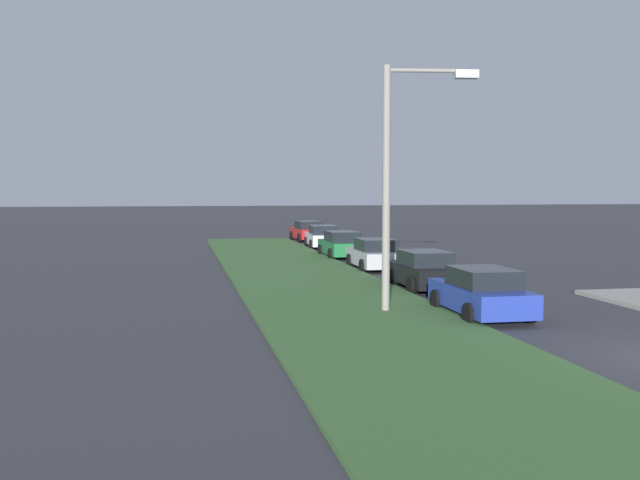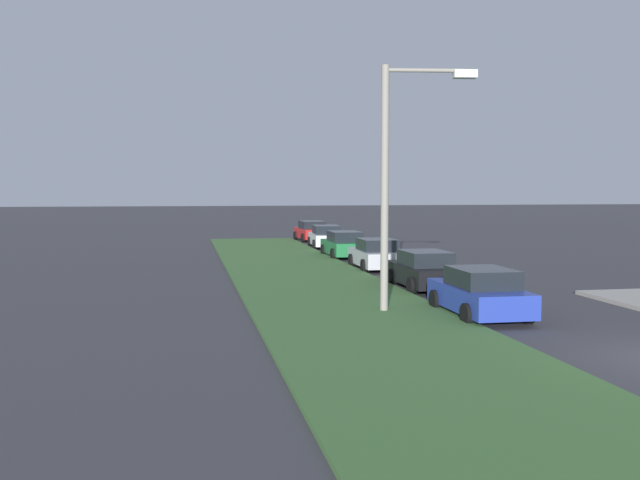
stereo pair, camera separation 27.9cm
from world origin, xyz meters
TOP-DOWN VIEW (x-y plane):
  - grass_median at (10.00, 6.09)m, footprint 60.00×6.00m
  - parked_car_blue at (6.29, 2.38)m, footprint 4.32×2.06m
  - parked_car_black at (12.31, 2.06)m, footprint 4.30×2.03m
  - parked_car_silver at (19.08, 2.10)m, footprint 4.33×2.08m
  - parked_car_green at (25.21, 2.29)m, footprint 4.32×2.05m
  - parked_car_white at (31.89, 2.00)m, footprint 4.40×2.21m
  - parked_car_red at (38.28, 1.83)m, footprint 4.39×2.19m
  - streetlight at (7.25, 4.70)m, footprint 0.65×2.87m

SIDE VIEW (x-z plane):
  - grass_median at x=10.00m, z-range 0.00..0.12m
  - parked_car_blue at x=6.29m, z-range -0.02..1.45m
  - parked_car_black at x=12.31m, z-range -0.02..1.45m
  - parked_car_silver at x=19.08m, z-range -0.02..1.45m
  - parked_car_green at x=25.21m, z-range -0.02..1.45m
  - parked_car_white at x=31.89m, z-range -0.02..1.45m
  - parked_car_red at x=38.28m, z-range -0.02..1.45m
  - streetlight at x=7.25m, z-range 0.64..8.14m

